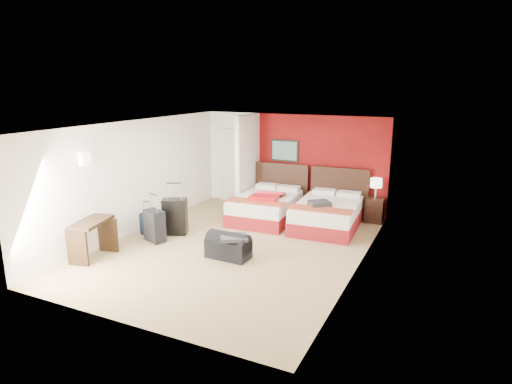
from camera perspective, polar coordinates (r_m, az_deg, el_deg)
The scene contains 17 objects.
ground at distance 9.03m, azimuth -2.74°, elevation -7.22°, with size 6.50×6.50×0.00m, color tan.
room_walls at distance 10.54m, azimuth -5.94°, elevation 2.95°, with size 5.02×6.52×2.50m.
red_accent_panel at distance 11.31m, azimuth 8.31°, elevation 3.60°, with size 3.50×0.04×2.50m, color maroon.
partition_wall at distance 11.38m, azimuth -1.09°, elevation 3.81°, with size 0.12×1.20×2.50m, color silver.
entry_door at distance 12.27m, azimuth -3.00°, elevation 3.49°, with size 0.82×0.06×2.05m, color silver.
bed_left at distance 10.71m, azimuth 1.26°, elevation -2.10°, with size 1.37×1.96×0.59m, color silver.
bed_right at distance 10.24m, azimuth 9.27°, elevation -3.05°, with size 1.38×1.98×0.59m, color silver.
red_suitcase_open at distance 10.49m, azimuth 1.55°, elevation -0.48°, with size 0.64×0.88×0.11m, color #B70F17.
jacket_bundle at distance 9.89m, azimuth 8.30°, elevation -1.51°, with size 0.45×0.36×0.11m, color #333437.
nightstand at distance 10.92m, azimuth 15.23°, elevation -2.30°, with size 0.42×0.42×0.58m, color black.
table_lamp at distance 10.79m, azimuth 15.41°, elevation 0.45°, with size 0.28×0.28×0.49m, color white.
suitcase_black at distance 9.82m, azimuth -10.54°, elevation -3.28°, with size 0.52×0.33×0.78m, color black.
suitcase_charcoal at distance 9.46m, azimuth -13.12°, elevation -4.47°, with size 0.45×0.28×0.66m, color black.
suitcase_navy at distance 9.94m, azimuth -13.93°, elevation -4.21°, with size 0.33×0.20×0.46m, color black.
duffel_bag at distance 8.46m, azimuth -3.63°, elevation -7.24°, with size 0.83×0.44×0.42m, color black.
jacket_draped at distance 8.26m, azimuth -2.91°, elevation -5.95°, with size 0.50×0.42×0.07m, color #36363B.
desk at distance 8.92m, azimuth -20.56°, elevation -5.84°, with size 0.46×0.91×0.76m, color #301E10.
Camera 1 is at (3.98, -7.41, 3.29)m, focal length 30.55 mm.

